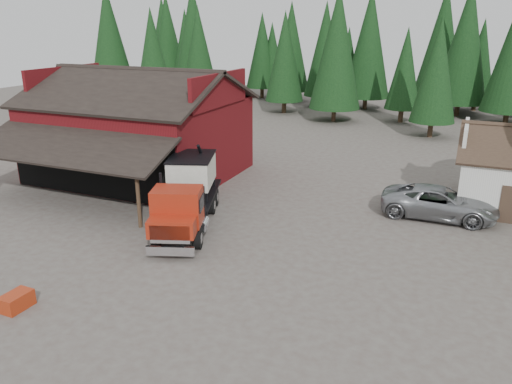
% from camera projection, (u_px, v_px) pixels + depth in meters
% --- Properties ---
extents(ground, '(120.00, 120.00, 0.00)m').
position_uv_depth(ground, '(220.00, 264.00, 21.39)').
color(ground, '#4F443E').
rests_on(ground, ground).
extents(red_barn, '(12.80, 13.63, 7.18)m').
position_uv_depth(red_barn, '(140.00, 136.00, 33.24)').
color(red_barn, '#5E0F14').
rests_on(red_barn, ground).
extents(conifer_backdrop, '(76.00, 16.00, 16.00)m').
position_uv_depth(conifer_backdrop, '(385.00, 112.00, 57.96)').
color(conifer_backdrop, black).
rests_on(conifer_backdrop, ground).
extents(near_pine_a, '(4.40, 4.40, 11.40)m').
position_uv_depth(near_pine_a, '(153.00, 58.00, 51.91)').
color(near_pine_a, '#382619').
rests_on(near_pine_a, ground).
extents(near_pine_b, '(3.96, 3.96, 10.40)m').
position_uv_depth(near_pine_b, '(437.00, 71.00, 43.38)').
color(near_pine_b, '#382619').
rests_on(near_pine_b, ground).
extents(near_pine_d, '(5.28, 5.28, 13.40)m').
position_uv_depth(near_pine_d, '(337.00, 48.00, 50.10)').
color(near_pine_d, '#382619').
rests_on(near_pine_d, ground).
extents(feed_truck, '(4.93, 8.64, 3.78)m').
position_uv_depth(feed_truck, '(187.00, 192.00, 25.04)').
color(feed_truck, black).
rests_on(feed_truck, ground).
extents(silver_car, '(5.94, 2.77, 1.64)m').
position_uv_depth(silver_car, '(439.00, 203.00, 26.34)').
color(silver_car, '#93959A').
rests_on(silver_car, ground).
extents(equip_box, '(0.73, 1.12, 0.60)m').
position_uv_depth(equip_box, '(17.00, 301.00, 18.00)').
color(equip_box, '#992B10').
rests_on(equip_box, ground).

